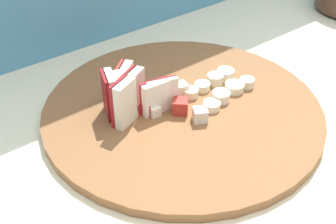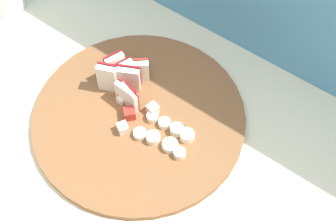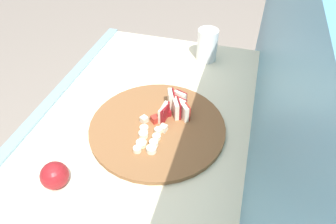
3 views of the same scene
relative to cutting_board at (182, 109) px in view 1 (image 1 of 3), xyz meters
The scene contains 5 objects.
tile_backsplash 0.35m from the cutting_board, 73.28° to the left, with size 2.40×0.04×1.41m, color #4C8EB2.
cutting_board is the anchor object (origin of this frame).
apple_wedge_fan 0.08m from the cutting_board, 149.56° to the left, with size 0.10×0.09×0.07m.
apple_dice_pile 0.02m from the cutting_board, 169.58° to the right, with size 0.09×0.09×0.02m.
banana_slice_rows 0.07m from the cutting_board, ahead, with size 0.11×0.07×0.02m.
Camera 1 is at (-0.41, -0.32, 1.25)m, focal length 45.58 mm.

